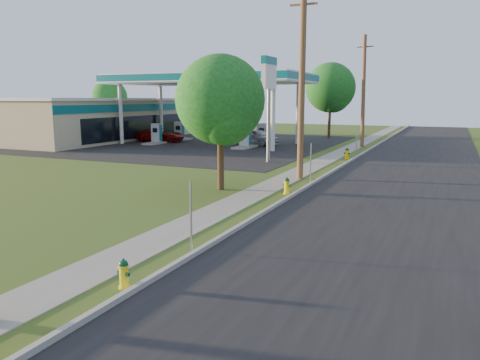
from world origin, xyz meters
name	(u,v)px	position (x,y,z in m)	size (l,w,h in m)	color
ground_plane	(73,313)	(0.00, 0.00, 0.00)	(140.00, 140.00, 0.00)	#385521
road	(380,219)	(4.50, 10.00, 0.01)	(8.00, 120.00, 0.02)	black
curb	(273,207)	(0.50, 10.00, 0.07)	(0.15, 120.00, 0.15)	gray
sidewalk	(232,204)	(-1.25, 10.00, 0.01)	(1.50, 120.00, 0.03)	gray
forecourt	(191,143)	(-16.00, 32.00, 0.01)	(26.00, 28.00, 0.02)	black
utility_pole_mid	(302,83)	(-0.60, 17.00, 4.95)	(1.40, 0.32, 9.80)	brown
utility_pole_far	(363,91)	(-0.60, 35.00, 4.80)	(1.40, 0.32, 9.50)	brown
sign_post_near	(191,217)	(0.25, 4.20, 1.00)	(0.05, 0.04, 2.00)	gray
sign_post_mid	(311,163)	(0.25, 16.00, 1.00)	(0.05, 0.04, 2.00)	gray
sign_post_far	(357,143)	(0.25, 28.20, 1.00)	(0.05, 0.04, 2.00)	gray
gas_canopy	(209,80)	(-14.00, 32.00, 5.90)	(18.18, 9.18, 6.40)	silver
fuel_pump_nw	(157,136)	(-18.50, 30.00, 0.72)	(1.20, 3.20, 1.90)	gray
fuel_pump_ne	(245,140)	(-9.50, 30.00, 0.72)	(1.20, 3.20, 1.90)	gray
fuel_pump_sw	(179,133)	(-18.50, 34.00, 0.72)	(1.20, 3.20, 1.90)	gray
fuel_pump_se	(262,136)	(-9.50, 34.00, 0.72)	(1.20, 3.20, 1.90)	gray
convenience_store	(99,119)	(-26.98, 32.00, 2.13)	(10.40, 22.40, 4.25)	tan
price_pylon	(269,79)	(-4.50, 22.50, 5.43)	(0.34, 2.04, 6.85)	gray
tree_verge	(221,103)	(-2.97, 12.53, 3.97)	(4.07, 4.07, 6.16)	#362414
tree_lot	(331,90)	(-5.38, 43.22, 5.13)	(5.25, 5.25, 7.96)	#362414
tree_back	(110,98)	(-32.11, 40.06, 4.20)	(4.31, 4.31, 6.53)	#362414
hydrant_near	(124,274)	(0.14, 1.42, 0.34)	(0.36, 0.32, 0.69)	yellow
hydrant_mid	(287,186)	(0.06, 12.88, 0.37)	(0.39, 0.35, 0.76)	yellow
hydrant_far	(347,154)	(0.01, 26.07, 0.40)	(0.42, 0.38, 0.82)	#EAC500
car_red	(161,135)	(-19.42, 32.02, 0.67)	(2.23, 4.83, 1.34)	#720704
car_silver	(257,137)	(-9.59, 33.01, 0.74)	(1.75, 4.35, 1.48)	silver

